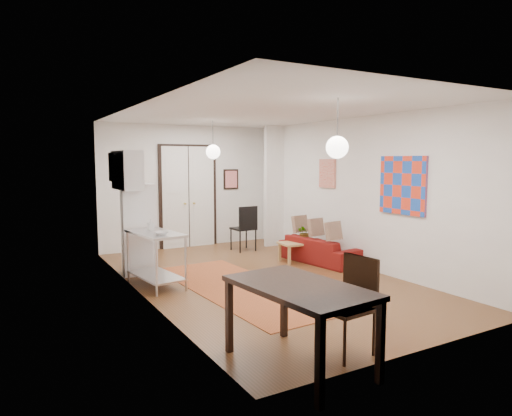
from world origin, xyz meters
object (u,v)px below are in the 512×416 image
dining_table (299,294)px  dining_chair_near (339,296)px  sofa (319,250)px  dining_chair_far (339,296)px  kitchen_counter (156,251)px  coffee_table (301,244)px  fridge (139,229)px  black_side_chair (241,224)px

dining_table → dining_chair_near: bearing=10.1°
sofa → dining_chair_far: dining_chair_far is taller
dining_chair_far → kitchen_counter: bearing=-170.6°
dining_table → coffee_table: bearing=54.4°
fridge → dining_table: size_ratio=1.03×
kitchen_counter → dining_chair_near: dining_chair_near is taller
sofa → dining_chair_far: 4.38m
fridge → coffee_table: bearing=-3.3°
coffee_table → kitchen_counter: (-3.19, -0.38, 0.24)m
dining_chair_far → black_side_chair: dining_chair_far is taller
coffee_table → dining_chair_near: 4.49m
fridge → kitchen_counter: bearing=-82.0°
kitchen_counter → dining_chair_far: bearing=-82.9°
coffee_table → dining_chair_far: size_ratio=0.89×
fridge → dining_table: fridge is taller
kitchen_counter → sofa: bearing=-6.6°
dining_table → dining_chair_far: size_ratio=1.54×
coffee_table → dining_table: (-2.85, -3.98, 0.41)m
sofa → dining_chair_near: dining_chair_near is taller
coffee_table → kitchen_counter: bearing=-173.3°
dining_table → dining_chair_near: (0.60, 0.11, -0.14)m
coffee_table → black_side_chair: (-0.53, 1.65, 0.27)m
kitchen_counter → dining_chair_near: size_ratio=1.19×
dining_chair_far → dining_chair_near: bearing=0.0°
dining_chair_near → kitchen_counter: bearing=-170.6°
dining_table → black_side_chair: (2.32, 5.63, -0.14)m
dining_table → dining_chair_far: bearing=10.1°
black_side_chair → coffee_table: bearing=104.9°
kitchen_counter → dining_chair_near: (0.95, -3.50, 0.03)m
coffee_table → dining_chair_far: 4.49m
sofa → black_side_chair: bearing=13.9°
sofa → kitchen_counter: bearing=83.4°
dining_table → dining_chair_near: size_ratio=1.54×
coffee_table → dining_table: 4.91m
sofa → coffee_table: size_ratio=1.93×
dining_table → sofa: bearing=50.0°
kitchen_counter → dining_chair_far: 3.62m
black_side_chair → sofa: bearing=109.0°
kitchen_counter → fridge: size_ratio=0.76×
sofa → dining_table: size_ratio=1.11×
kitchen_counter → fridge: fridge is taller
sofa → kitchen_counter: kitchen_counter is taller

